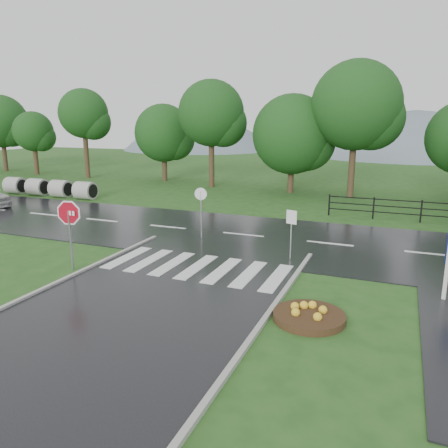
% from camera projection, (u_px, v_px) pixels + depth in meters
% --- Properties ---
extents(ground, '(120.00, 120.00, 0.00)m').
position_uv_depth(ground, '(114.00, 327.00, 11.38)').
color(ground, '#234E1A').
rests_on(ground, ground).
extents(main_road, '(90.00, 8.00, 0.04)m').
position_uv_depth(main_road, '(243.00, 236.00, 20.39)').
color(main_road, black).
rests_on(main_road, ground).
extents(crosswalk, '(6.50, 2.80, 0.02)m').
position_uv_depth(crosswalk, '(197.00, 267.00, 15.87)').
color(crosswalk, silver).
rests_on(crosswalk, ground).
extents(fence_west, '(9.58, 0.08, 1.20)m').
position_uv_depth(fence_west, '(421.00, 209.00, 22.79)').
color(fence_west, black).
rests_on(fence_west, ground).
extents(hills, '(102.00, 48.00, 48.00)m').
position_uv_depth(hills, '(374.00, 249.00, 72.29)').
color(hills, slate).
rests_on(hills, ground).
extents(treeline, '(83.20, 5.20, 10.00)m').
position_uv_depth(treeline, '(319.00, 192.00, 32.64)').
color(treeline, '#133E13').
rests_on(treeline, ground).
extents(culvert_pipes, '(7.60, 1.20, 1.20)m').
position_uv_depth(culvert_pipes, '(49.00, 188.00, 30.73)').
color(culvert_pipes, '#9E9B93').
rests_on(culvert_pipes, ground).
extents(stop_sign, '(1.18, 0.25, 2.71)m').
position_uv_depth(stop_sign, '(69.00, 219.00, 15.28)').
color(stop_sign, '#939399').
rests_on(stop_sign, ground).
extents(flower_bed, '(1.95, 1.95, 0.39)m').
position_uv_depth(flower_bed, '(309.00, 315.00, 11.75)').
color(flower_bed, '#332111').
rests_on(flower_bed, ground).
extents(reg_sign_small, '(0.42, 0.13, 1.95)m').
position_uv_depth(reg_sign_small, '(291.00, 224.00, 16.56)').
color(reg_sign_small, '#939399').
rests_on(reg_sign_small, ground).
extents(reg_sign_round, '(0.54, 0.14, 2.36)m').
position_uv_depth(reg_sign_round, '(201.00, 207.00, 19.39)').
color(reg_sign_round, '#939399').
rests_on(reg_sign_round, ground).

